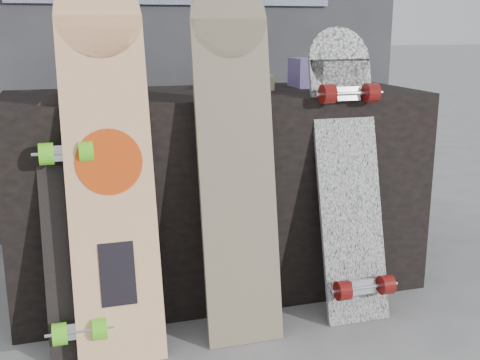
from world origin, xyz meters
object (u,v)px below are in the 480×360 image
object	(u,v)px
longboard_celtic	(236,152)
skateboard_dark	(72,225)
vendor_table	(217,191)
longboard_geisha	(108,156)
longboard_cascadia	(349,170)

from	to	relation	value
longboard_celtic	skateboard_dark	bearing A→B (deg)	177.34
vendor_table	skateboard_dark	size ratio (longest dim) A/B	1.90
longboard_geisha	longboard_celtic	size ratio (longest dim) A/B	1.01
skateboard_dark	longboard_celtic	bearing A→B (deg)	-2.66
vendor_table	skateboard_dark	world-z (taller)	skateboard_dark
longboard_geisha	longboard_cascadia	xyz separation A→B (m)	(0.85, -0.00, -0.10)
longboard_geisha	skateboard_dark	xyz separation A→B (m)	(-0.13, -0.01, -0.21)
vendor_table	longboard_cascadia	size ratio (longest dim) A/B	1.52
vendor_table	skateboard_dark	xyz separation A→B (m)	(-0.58, -0.36, 0.03)
longboard_geisha	skateboard_dark	size ratio (longest dim) A/B	1.45
longboard_cascadia	skateboard_dark	bearing A→B (deg)	-179.38
vendor_table	longboard_geisha	size ratio (longest dim) A/B	1.31
vendor_table	longboard_celtic	xyz separation A→B (m)	(-0.04, -0.39, 0.24)
longboard_cascadia	longboard_geisha	bearing A→B (deg)	179.89
longboard_geisha	longboard_celtic	world-z (taller)	longboard_geisha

